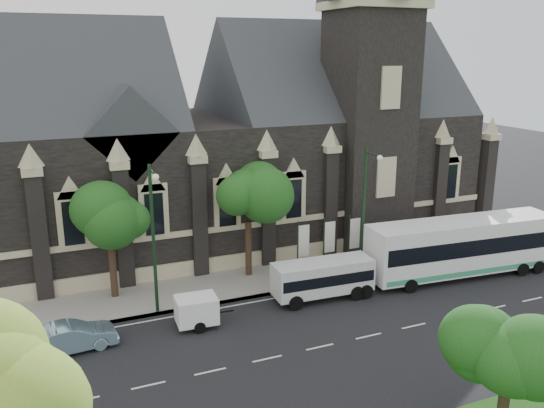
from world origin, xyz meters
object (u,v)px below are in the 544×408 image
street_lamp_near (365,206)px  shuttle_bus (323,277)px  tree_walk_left (111,209)px  tour_coach (462,246)px  sedan (71,337)px  tree_walk_right (250,194)px  box_trailer (196,310)px  banner_flag_center (328,240)px  street_lamp_mid (154,232)px  banner_flag_right (353,237)px  tree_park_east (511,336)px  banner_flag_left (302,244)px

street_lamp_near → shuttle_bus: 5.69m
shuttle_bus → tree_walk_left: bearing=158.5°
tour_coach → sedan: 25.54m
sedan → tree_walk_right: bearing=-68.8°
street_lamp_near → box_trailer: (-12.30, -2.28, -4.11)m
banner_flag_center → sedan: (-17.29, -4.25, -1.63)m
street_lamp_mid → banner_flag_right: bearing=7.6°
street_lamp_mid → tour_coach: 20.82m
street_lamp_mid → banner_flag_right: street_lamp_mid is taller
tree_walk_right → street_lamp_mid: street_lamp_mid is taller
tree_park_east → banner_flag_right: (4.11, 18.32, -2.24)m
street_lamp_near → banner_flag_right: bearing=81.4°
banner_flag_left → banner_flag_center: size_ratio=1.00×
sedan → shuttle_bus: bearing=-92.5°
street_lamp_near → banner_flag_left: 4.99m
tree_park_east → box_trailer: size_ratio=1.88×
street_lamp_mid → tour_coach: street_lamp_mid is taller
tree_park_east → shuttle_bus: size_ratio=0.98×
tour_coach → sedan: size_ratio=3.01×
banner_flag_center → tree_park_east: bearing=-96.6°
shuttle_bus → tree_park_east: bearing=-86.7°
street_lamp_mid → shuttle_bus: size_ratio=1.40×
tour_coach → shuttle_bus: (-10.47, 0.44, -0.73)m
banner_flag_center → shuttle_bus: banner_flag_center is taller
tree_walk_left → sedan: bearing=-118.3°
tree_walk_left → tour_coach: (22.30, -5.78, -3.58)m
tour_coach → tree_walk_left: bearing=169.9°
banner_flag_left → tour_coach: 11.00m
street_lamp_near → tree_park_east: bearing=-103.1°
tree_park_east → tour_coach: 17.77m
box_trailer → sedan: size_ratio=0.73×
banner_flag_right → box_trailer: bearing=-161.6°
tree_walk_right → banner_flag_right: size_ratio=1.95×
street_lamp_near → banner_flag_left: (-3.71, 1.91, -2.73)m
tree_park_east → shuttle_bus: tree_park_east is taller
banner_flag_right → box_trailer: (-12.59, -4.19, -1.38)m
banner_flag_left → tree_park_east: bearing=-90.3°
banner_flag_center → box_trailer: size_ratio=1.19×
tree_park_east → sedan: tree_park_east is taller
tree_walk_left → banner_flag_center: size_ratio=1.91×
tree_walk_right → tour_coach: size_ratio=0.56×
tree_park_east → street_lamp_mid: (-10.18, 16.42, 0.49)m
tree_walk_right → tree_walk_left: (-9.01, -0.01, -0.08)m
banner_flag_left → banner_flag_center: bearing=0.0°
street_lamp_near → box_trailer: street_lamp_near is taller
street_lamp_mid → banner_flag_right: 14.67m
tree_walk_left → box_trailer: bearing=-59.3°
street_lamp_mid → box_trailer: (1.70, -2.28, -4.11)m
tree_walk_left → street_lamp_near: (15.80, -3.61, -0.62)m
tree_walk_right → banner_flag_left: bearing=-29.1°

